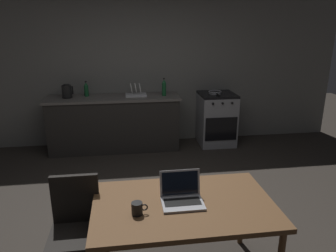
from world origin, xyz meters
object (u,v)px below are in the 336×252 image
laptop (182,197)px  electric_kettle (67,91)px  stove_oven (216,119)px  chair (76,224)px  bottle_b (86,89)px  frying_pan (215,92)px  dining_table (184,210)px  bottle (164,87)px  dish_rack (136,93)px  coffee_mug (137,208)px

laptop → electric_kettle: size_ratio=1.45×
laptop → stove_oven: bearing=62.5°
chair → electric_kettle: size_ratio=4.02×
chair → bottle_b: bottle_b is taller
chair → frying_pan: 3.52m
chair → electric_kettle: bearing=107.5°
bottle_b → dining_table: bearing=-72.0°
bottle → dish_rack: bottle is taller
chair → bottle: 3.11m
electric_kettle → bottle: bearing=-1.8°
electric_kettle → dish_rack: electric_kettle is taller
stove_oven → dining_table: size_ratio=0.65×
electric_kettle → coffee_mug: 3.32m
stove_oven → frying_pan: frying_pan is taller
stove_oven → dish_rack: bearing=179.9°
dining_table → electric_kettle: electric_kettle is taller
electric_kettle → bottle: size_ratio=0.76×
dining_table → coffee_mug: (-0.36, -0.10, 0.11)m
coffee_mug → bottle: bearing=79.1°
bottle_b → dish_rack: bearing=-5.7°
laptop → dish_rack: (-0.21, 3.05, 0.19)m
frying_pan → dish_rack: bearing=178.7°
dining_table → dish_rack: (-0.22, 3.06, 0.30)m
electric_kettle → bottle_b: 0.31m
chair → bottle: bearing=77.7°
dining_table → bottle_b: bearing=108.0°
bottle_b → stove_oven: bearing=-2.2°
stove_oven → dish_rack: size_ratio=2.66×
chair → dish_rack: dish_rack is taller
electric_kettle → dining_table: bearing=-66.8°
dining_table → frying_pan: bearing=69.8°
chair → frying_pan: frying_pan is taller
laptop → electric_kettle: electric_kettle is taller
stove_oven → dining_table: (-1.16, -3.06, 0.20)m
dining_table → frying_pan: size_ratio=3.53×
electric_kettle → dish_rack: (1.09, -0.00, -0.06)m
coffee_mug → dish_rack: 3.18m
laptop → coffee_mug: 0.37m
bottle_b → coffee_mug: bearing=-78.5°
dining_table → coffee_mug: bearing=-163.9°
chair → electric_kettle: 2.99m
electric_kettle → dish_rack: size_ratio=0.65×
electric_kettle → bottle_b: bottle_b is taller
bottle → dish_rack: bearing=173.8°
dining_table → stove_oven: bearing=69.2°
dish_rack → bottle_b: bottle_b is taller
laptop → bottle_b: 3.30m
dish_rack → bottle_b: bearing=174.3°
frying_pan → bottle_b: bottle_b is taller
frying_pan → bottle_b: (-2.13, 0.11, 0.09)m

